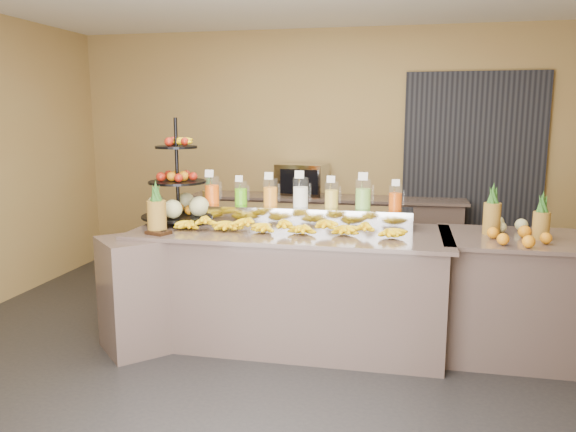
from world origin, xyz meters
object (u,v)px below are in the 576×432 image
(pitcher_tray, at_px, (301,215))
(right_fruit_pile, at_px, (515,229))
(banana_heap, at_px, (285,223))
(fruit_stand, at_px, (183,196))
(oven_warmer, at_px, (302,180))
(condiment_caddy, at_px, (158,232))

(pitcher_tray, relative_size, right_fruit_pile, 4.02)
(banana_heap, xyz_separation_m, fruit_stand, (-0.95, 0.24, 0.16))
(right_fruit_pile, bearing_deg, pitcher_tray, 171.20)
(pitcher_tray, distance_m, right_fruit_pile, 1.68)
(right_fruit_pile, relative_size, oven_warmer, 0.85)
(fruit_stand, bearing_deg, oven_warmer, 63.56)
(pitcher_tray, relative_size, condiment_caddy, 10.86)
(fruit_stand, height_order, right_fruit_pile, fruit_stand)
(banana_heap, bearing_deg, fruit_stand, 166.05)
(pitcher_tray, bearing_deg, right_fruit_pile, -8.80)
(fruit_stand, xyz_separation_m, condiment_caddy, (0.01, -0.52, -0.21))
(fruit_stand, distance_m, oven_warmer, 1.92)
(banana_heap, bearing_deg, oven_warmer, 96.73)
(condiment_caddy, relative_size, right_fruit_pile, 0.37)
(condiment_caddy, bearing_deg, banana_heap, 16.52)
(condiment_caddy, distance_m, oven_warmer, 2.41)
(oven_warmer, bearing_deg, fruit_stand, -104.27)
(banana_heap, relative_size, fruit_stand, 2.05)
(banana_heap, distance_m, right_fruit_pile, 1.72)
(pitcher_tray, height_order, banana_heap, same)
(condiment_caddy, xyz_separation_m, right_fruit_pile, (2.66, 0.37, 0.06))
(banana_heap, relative_size, condiment_caddy, 10.66)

